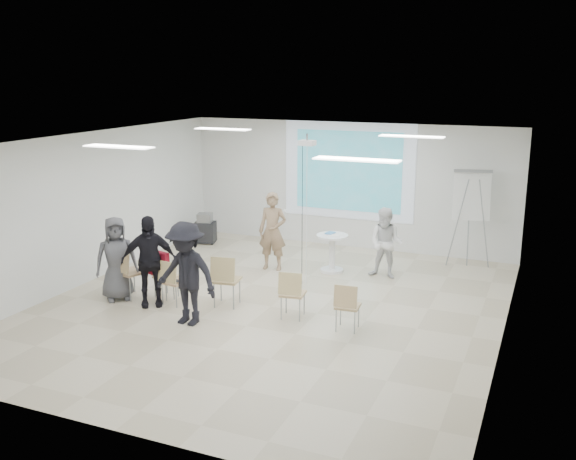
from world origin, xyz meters
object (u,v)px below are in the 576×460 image
at_px(chair_left_mid, 163,274).
at_px(pedestal_table, 332,251).
at_px(chair_left_inner, 172,279).
at_px(audience_outer, 116,254).
at_px(chair_center, 225,277).
at_px(laptop, 175,280).
at_px(flipchart_easel, 472,196).
at_px(chair_right_far, 347,303).
at_px(audience_mid, 186,267).
at_px(chair_far_left, 127,268).
at_px(chair_right_inner, 292,291).
at_px(av_cart, 205,229).
at_px(audience_left, 148,254).
at_px(player_right, 386,239).
at_px(player_left, 273,226).

bearing_deg(chair_left_mid, pedestal_table, 63.29).
bearing_deg(chair_left_inner, audience_outer, -167.10).
bearing_deg(pedestal_table, chair_center, -111.42).
xyz_separation_m(pedestal_table, laptop, (-2.01, -2.95, -0.01)).
bearing_deg(flipchart_easel, chair_right_far, -120.03).
height_order(pedestal_table, audience_mid, audience_mid).
bearing_deg(pedestal_table, chair_far_left, -134.31).
bearing_deg(audience_outer, chair_center, -32.07).
bearing_deg(chair_right_far, chair_right_inner, 167.60).
relative_size(chair_left_mid, audience_mid, 0.40).
xyz_separation_m(pedestal_table, chair_right_far, (1.28, -2.97, 0.02)).
bearing_deg(laptop, chair_right_far, -173.76).
xyz_separation_m(audience_mid, flipchart_easel, (3.91, 5.16, 0.57)).
bearing_deg(chair_center, chair_left_mid, 172.68).
bearing_deg(audience_mid, chair_right_far, 20.06).
height_order(chair_center, av_cart, chair_center).
bearing_deg(chair_left_mid, chair_center, 15.50).
distance_m(chair_center, audience_left, 1.44).
xyz_separation_m(pedestal_table, chair_center, (-1.08, -2.75, 0.11)).
bearing_deg(av_cart, chair_right_inner, -60.30).
bearing_deg(chair_left_inner, chair_far_left, -173.04).
xyz_separation_m(chair_left_inner, flipchart_easel, (4.63, 4.51, 1.07)).
bearing_deg(player_right, audience_left, -134.09).
distance_m(chair_center, laptop, 0.96).
xyz_separation_m(chair_right_inner, audience_mid, (-1.54, -0.87, 0.49)).
height_order(chair_far_left, chair_left_mid, chair_far_left).
relative_size(chair_far_left, chair_right_far, 1.21).
distance_m(player_right, laptop, 4.36).
bearing_deg(audience_mid, audience_outer, 168.23).
height_order(audience_mid, av_cart, audience_mid).
height_order(chair_right_far, flipchart_easel, flipchart_easel).
relative_size(chair_center, audience_left, 0.50).
relative_size(player_right, audience_mid, 0.81).
bearing_deg(chair_right_far, audience_outer, 177.98).
bearing_deg(laptop, chair_right_inner, -170.32).
height_order(chair_left_inner, chair_center, chair_center).
relative_size(player_left, audience_left, 0.99).
bearing_deg(av_cart, player_left, -44.50).
relative_size(pedestal_table, audience_mid, 0.41).
height_order(player_right, audience_outer, audience_outer).
bearing_deg(flipchart_easel, chair_center, -144.49).
bearing_deg(player_left, chair_left_inner, -112.80).
xyz_separation_m(chair_left_mid, chair_right_far, (3.65, -0.18, 0.01)).
bearing_deg(flipchart_easel, pedestal_table, -163.93).
relative_size(player_left, av_cart, 2.54).
height_order(chair_center, flipchart_easel, flipchart_easel).
xyz_separation_m(player_left, player_right, (2.38, 0.36, -0.14)).
xyz_separation_m(player_right, flipchart_easel, (1.47, 1.43, 0.76)).
bearing_deg(av_cart, chair_right_far, -54.69).
distance_m(audience_left, audience_outer, 0.75).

